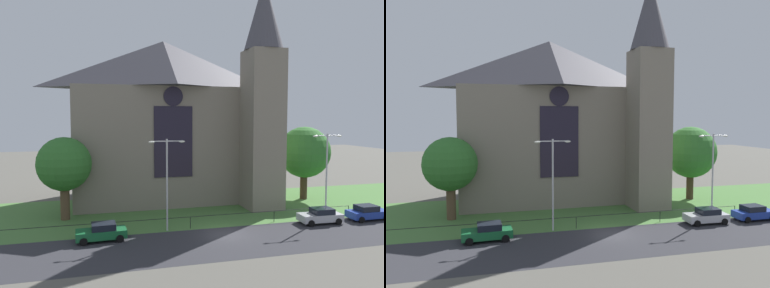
% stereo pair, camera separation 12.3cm
% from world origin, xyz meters
% --- Properties ---
extents(ground, '(160.00, 160.00, 0.00)m').
position_xyz_m(ground, '(0.00, 10.00, 0.00)').
color(ground, '#56544C').
extents(road_asphalt, '(120.00, 8.00, 0.01)m').
position_xyz_m(road_asphalt, '(0.00, -2.00, 0.00)').
color(road_asphalt, '#2D2D33').
rests_on(road_asphalt, ground).
extents(grass_verge, '(120.00, 20.00, 0.01)m').
position_xyz_m(grass_verge, '(0.00, 8.00, 0.00)').
color(grass_verge, '#477538').
rests_on(grass_verge, ground).
extents(church_building, '(23.20, 16.20, 26.00)m').
position_xyz_m(church_building, '(-1.91, 15.59, 10.27)').
color(church_building, gray).
rests_on(church_building, ground).
extents(iron_railing, '(34.75, 0.07, 1.13)m').
position_xyz_m(iron_railing, '(-2.68, 2.50, 0.98)').
color(iron_railing, black).
rests_on(iron_railing, ground).
extents(tree_right_far, '(6.48, 6.48, 9.27)m').
position_xyz_m(tree_right_far, '(14.53, 11.11, 5.98)').
color(tree_right_far, '#423021').
rests_on(tree_right_far, ground).
extents(tree_left_near, '(5.50, 5.50, 8.48)m').
position_xyz_m(tree_left_near, '(-14.32, 8.76, 5.66)').
color(tree_left_near, brown).
rests_on(tree_left_near, ground).
extents(streetlamp_near, '(3.37, 0.26, 8.50)m').
position_xyz_m(streetlamp_near, '(-4.92, 2.40, 5.38)').
color(streetlamp_near, '#B2B2B7').
rests_on(streetlamp_near, ground).
extents(streetlamp_far, '(3.37, 0.26, 8.79)m').
position_xyz_m(streetlamp_far, '(11.81, 2.40, 5.54)').
color(streetlamp_far, '#B2B2B7').
rests_on(streetlamp_far, ground).
extents(parked_car_green, '(4.27, 2.17, 1.51)m').
position_xyz_m(parked_car_green, '(-10.83, 1.05, 0.74)').
color(parked_car_green, '#196033').
rests_on(parked_car_green, ground).
extents(parked_car_silver, '(4.26, 2.15, 1.51)m').
position_xyz_m(parked_car_silver, '(10.22, 0.91, 0.74)').
color(parked_car_silver, '#B7B7BC').
rests_on(parked_car_silver, ground).
extents(parked_car_blue, '(4.21, 2.04, 1.51)m').
position_xyz_m(parked_car_blue, '(15.63, 0.80, 0.74)').
color(parked_car_blue, '#1E3899').
rests_on(parked_car_blue, ground).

